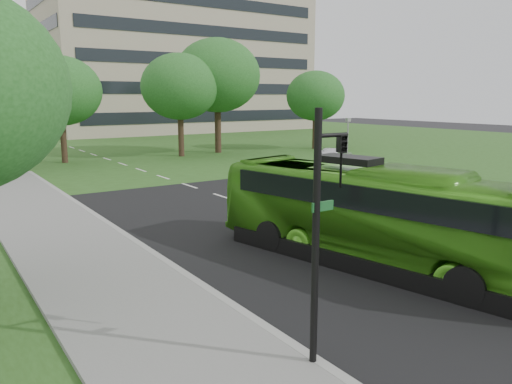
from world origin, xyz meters
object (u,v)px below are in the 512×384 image
Objects in this scene: tree_park_b at (60,91)px; sedan at (335,156)px; tree_park_d at (217,76)px; office_building at (177,51)px; traffic_light at (323,220)px; camera_pole at (348,136)px; bus at (377,216)px; tree_park_c at (180,87)px; tree_park_e at (315,96)px.

sedan is at bearing -36.46° from tree_park_b.
tree_park_d reaches higher than tree_park_b.
traffic_light is at bearing -113.11° from office_building.
tree_park_b is at bearing 87.67° from traffic_light.
tree_park_d is at bearing -1.49° from tree_park_b.
bus is at bearing -139.66° from camera_pole.
office_building is 35.16m from tree_park_d.
office_building reaches higher than camera_pole.
sedan is (-7.88, -45.57, -11.85)m from office_building.
office_building is 3.51× the size of bus.
camera_pole is (2.84, -14.72, -4.86)m from tree_park_d.
tree_park_c is (-15.66, -33.67, -6.30)m from office_building.
bus is 2.89× the size of sedan.
tree_park_c is (9.92, -1.18, 0.42)m from tree_park_b.
tree_park_e is 42.94m from traffic_light.
office_building reaches higher than sedan.
tree_park_e is at bearing -92.04° from office_building.
sedan is at bearing 63.95° from camera_pole.
tree_park_e is at bearing 51.46° from camera_pole.
tree_park_b is at bearing 30.12° from sedan.
office_building is 35.99m from tree_park_e.
tree_park_c reaches higher than camera_pole.
tree_park_d is 39.51m from traffic_light.
tree_park_b reaches higher than camera_pole.
tree_park_d is 10.56m from tree_park_e.
tree_park_c reaches higher than tree_park_b.
office_building is 37.66m from tree_park_c.
traffic_light reaches higher than sedan.
office_building is at bearing 87.96° from tree_park_e.
camera_pole is (17.05, -15.09, -3.35)m from tree_park_b.
tree_park_b is 10.00m from tree_park_c.
tree_park_d reaches higher than sedan.
tree_park_c is 1.78× the size of traffic_light.
tree_park_b reaches higher than bus.
tree_park_e reaches higher than sedan.
office_building is 10.12× the size of sedan.
tree_park_d is 2.86× the size of camera_pole.
traffic_light is (-3.42, -35.47, -2.76)m from tree_park_b.
tree_park_b is 2.16× the size of sedan.
tree_park_c is at bearing 63.67° from bus.
bus is at bearing -85.95° from tree_park_b.
traffic_light is at bearing -158.60° from bus.
camera_pole is (-8.53, -47.57, -10.07)m from office_building.
sedan is at bearing 49.84° from traffic_light.
office_building reaches higher than tree_park_c.
camera_pole is at bearing -62.85° from tree_park_c.
sedan is at bearing -99.81° from office_building.
tree_park_e is 13.13m from sedan.
office_building reaches higher than tree_park_e.
camera_pole is at bearing -120.58° from tree_park_e.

